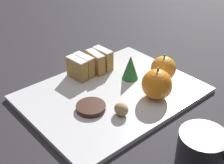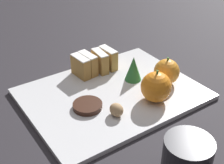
# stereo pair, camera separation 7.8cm
# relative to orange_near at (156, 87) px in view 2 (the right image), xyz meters

# --- Properties ---
(ground_plane) EXTENTS (6.00, 6.00, 0.00)m
(ground_plane) POSITION_rel_orange_near_xyz_m (-0.09, -0.07, -0.05)
(ground_plane) COLOR #28262B
(serving_platter) EXTENTS (0.33, 0.43, 0.01)m
(serving_platter) POSITION_rel_orange_near_xyz_m (-0.09, -0.07, -0.04)
(serving_platter) COLOR silver
(serving_platter) RESTS_ON ground_plane
(stollen_slice_front) EXTENTS (0.07, 0.03, 0.06)m
(stollen_slice_front) POSITION_rel_orange_near_xyz_m (-0.20, -0.09, -0.01)
(stollen_slice_front) COLOR #B28442
(stollen_slice_front) RESTS_ON serving_platter
(stollen_slice_second) EXTENTS (0.07, 0.03, 0.06)m
(stollen_slice_second) POSITION_rel_orange_near_xyz_m (-0.20, -0.06, -0.01)
(stollen_slice_second) COLOR #B28442
(stollen_slice_second) RESTS_ON serving_platter
(stollen_slice_third) EXTENTS (0.06, 0.03, 0.06)m
(stollen_slice_third) POSITION_rel_orange_near_xyz_m (-0.20, -0.03, -0.01)
(stollen_slice_third) COLOR #B28442
(stollen_slice_third) RESTS_ON serving_platter
(stollen_slice_fourth) EXTENTS (0.06, 0.03, 0.06)m
(stollen_slice_fourth) POSITION_rel_orange_near_xyz_m (-0.20, -0.00, -0.01)
(stollen_slice_fourth) COLOR #B28442
(stollen_slice_fourth) RESTS_ON serving_platter
(orange_near) EXTENTS (0.07, 0.07, 0.08)m
(orange_near) POSITION_rel_orange_near_xyz_m (0.00, 0.00, 0.00)
(orange_near) COLOR orange
(orange_near) RESTS_ON serving_platter
(orange_far) EXTENTS (0.07, 0.07, 0.08)m
(orange_far) POSITION_rel_orange_near_xyz_m (-0.04, 0.07, -0.00)
(orange_far) COLOR orange
(orange_far) RESTS_ON serving_platter
(walnut) EXTENTS (0.04, 0.03, 0.03)m
(walnut) POSITION_rel_orange_near_xyz_m (-0.00, -0.11, -0.02)
(walnut) COLOR tan
(walnut) RESTS_ON serving_platter
(chocolate_cookie) EXTENTS (0.07, 0.07, 0.01)m
(chocolate_cookie) POSITION_rel_orange_near_xyz_m (-0.06, -0.15, -0.03)
(chocolate_cookie) COLOR #381E14
(chocolate_cookie) RESTS_ON serving_platter
(evergreen_sprig) EXTENTS (0.04, 0.04, 0.07)m
(evergreen_sprig) POSITION_rel_orange_near_xyz_m (-0.11, 0.01, -0.00)
(evergreen_sprig) COLOR #2D7538
(evergreen_sprig) RESTS_ON serving_platter
(coffee_mug) EXTENTS (0.12, 0.09, 0.08)m
(coffee_mug) POSITION_rel_orange_near_xyz_m (0.20, -0.10, -0.01)
(coffee_mug) COLOR #232328
(coffee_mug) RESTS_ON ground_plane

